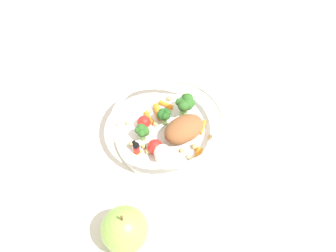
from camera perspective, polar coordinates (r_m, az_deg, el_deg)
ground_plane at (r=0.72m, az=-0.56°, el=-2.87°), size 2.40×2.40×0.00m
food_container at (r=0.70m, az=0.26°, el=-0.38°), size 0.22×0.22×0.06m
loose_apple at (r=0.60m, az=-6.75°, el=-15.64°), size 0.08×0.08×0.09m
folded_napkin at (r=0.88m, az=-5.03°, el=10.22°), size 0.16×0.14×0.01m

